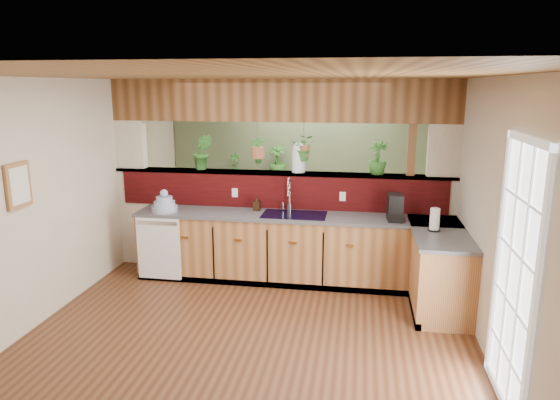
% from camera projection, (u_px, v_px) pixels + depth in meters
% --- Properties ---
extents(ground, '(4.60, 7.00, 0.01)m').
position_uv_depth(ground, '(261.00, 311.00, 5.69)').
color(ground, '#512D19').
rests_on(ground, ground).
extents(ceiling, '(4.60, 7.00, 0.01)m').
position_uv_depth(ceiling, '(258.00, 77.00, 5.11)').
color(ceiling, brown).
rests_on(ceiling, ground).
extents(wall_back, '(4.60, 0.02, 2.60)m').
position_uv_depth(wall_back, '(300.00, 156.00, 8.77)').
color(wall_back, beige).
rests_on(wall_back, ground).
extents(wall_front, '(4.60, 0.02, 2.60)m').
position_uv_depth(wall_front, '(88.00, 390.00, 2.04)').
color(wall_front, beige).
rests_on(wall_front, ground).
extents(wall_left, '(0.02, 7.00, 2.60)m').
position_uv_depth(wall_left, '(65.00, 193.00, 5.77)').
color(wall_left, beige).
rests_on(wall_left, ground).
extents(wall_right, '(0.02, 7.00, 2.60)m').
position_uv_depth(wall_right, '(482.00, 209.00, 5.04)').
color(wall_right, beige).
rests_on(wall_right, ground).
extents(pass_through_partition, '(4.60, 0.21, 2.60)m').
position_uv_depth(pass_through_partition, '(282.00, 186.00, 6.72)').
color(pass_through_partition, beige).
rests_on(pass_through_partition, ground).
extents(pass_through_ledge, '(4.60, 0.21, 0.04)m').
position_uv_depth(pass_through_ledge, '(280.00, 173.00, 6.69)').
color(pass_through_ledge, brown).
rests_on(pass_through_ledge, ground).
extents(header_beam, '(4.60, 0.15, 0.55)m').
position_uv_depth(header_beam, '(280.00, 101.00, 6.47)').
color(header_beam, brown).
rests_on(header_beam, ground).
extents(sage_backwall, '(4.55, 0.02, 2.55)m').
position_uv_depth(sage_backwall, '(299.00, 157.00, 8.75)').
color(sage_backwall, '#5C6F4C').
rests_on(sage_backwall, ground).
extents(countertop, '(4.14, 1.52, 0.90)m').
position_uv_depth(countertop, '(339.00, 253.00, 6.30)').
color(countertop, '#955E33').
rests_on(countertop, ground).
extents(dishwasher, '(0.58, 0.03, 0.82)m').
position_uv_depth(dishwasher, '(159.00, 248.00, 6.46)').
color(dishwasher, white).
rests_on(dishwasher, ground).
extents(navy_sink, '(0.82, 0.50, 0.18)m').
position_uv_depth(navy_sink, '(294.00, 221.00, 6.41)').
color(navy_sink, black).
rests_on(navy_sink, countertop).
extents(french_door, '(0.06, 1.02, 2.16)m').
position_uv_depth(french_door, '(514.00, 280.00, 3.85)').
color(french_door, white).
rests_on(french_door, ground).
extents(framed_print, '(0.04, 0.35, 0.45)m').
position_uv_depth(framed_print, '(18.00, 185.00, 4.94)').
color(framed_print, '#955E33').
rests_on(framed_print, wall_left).
extents(faucet, '(0.20, 0.20, 0.46)m').
position_uv_depth(faucet, '(289.00, 193.00, 6.50)').
color(faucet, '#B7B7B2').
rests_on(faucet, countertop).
extents(dish_stack, '(0.34, 0.34, 0.30)m').
position_uv_depth(dish_stack, '(165.00, 205.00, 6.54)').
color(dish_stack, '#95A1C0').
rests_on(dish_stack, countertop).
extents(soap_dispenser, '(0.09, 0.10, 0.20)m').
position_uv_depth(soap_dispenser, '(257.00, 203.00, 6.58)').
color(soap_dispenser, '#341F13').
rests_on(soap_dispenser, countertop).
extents(coffee_maker, '(0.17, 0.29, 0.32)m').
position_uv_depth(coffee_maker, '(395.00, 208.00, 6.09)').
color(coffee_maker, black).
rests_on(coffee_maker, countertop).
extents(paper_towel, '(0.13, 0.13, 0.28)m').
position_uv_depth(paper_towel, '(435.00, 220.00, 5.65)').
color(paper_towel, black).
rests_on(paper_towel, countertop).
extents(glass_jar, '(0.18, 0.18, 0.40)m').
position_uv_depth(glass_jar, '(298.00, 157.00, 6.60)').
color(glass_jar, silver).
rests_on(glass_jar, pass_through_ledge).
extents(ledge_plant_left, '(0.31, 0.27, 0.48)m').
position_uv_depth(ledge_plant_left, '(202.00, 152.00, 6.80)').
color(ledge_plant_left, '#285F21').
rests_on(ledge_plant_left, pass_through_ledge).
extents(ledge_plant_right, '(0.28, 0.28, 0.43)m').
position_uv_depth(ledge_plant_right, '(378.00, 158.00, 6.43)').
color(ledge_plant_right, '#285F21').
rests_on(ledge_plant_right, pass_through_ledge).
extents(hanging_plant_a, '(0.21, 0.17, 0.49)m').
position_uv_depth(hanging_plant_a, '(257.00, 141.00, 6.64)').
color(hanging_plant_a, brown).
rests_on(hanging_plant_a, header_beam).
extents(hanging_plant_b, '(0.32, 0.28, 0.46)m').
position_uv_depth(hanging_plant_b, '(304.00, 136.00, 6.53)').
color(hanging_plant_b, brown).
rests_on(hanging_plant_b, header_beam).
extents(shelving_console, '(1.49, 0.54, 0.97)m').
position_uv_depth(shelving_console, '(258.00, 202.00, 8.82)').
color(shelving_console, black).
rests_on(shelving_console, ground).
extents(shelf_plant_a, '(0.24, 0.19, 0.39)m').
position_uv_depth(shelf_plant_a, '(235.00, 164.00, 8.73)').
color(shelf_plant_a, '#285F21').
rests_on(shelf_plant_a, shelving_console).
extents(shelf_plant_b, '(0.31, 0.31, 0.52)m').
position_uv_depth(shelf_plant_b, '(277.00, 161.00, 8.60)').
color(shelf_plant_b, '#285F21').
rests_on(shelf_plant_b, shelving_console).
extents(floor_plant, '(0.79, 0.70, 0.83)m').
position_uv_depth(floor_plant, '(322.00, 223.00, 7.80)').
color(floor_plant, '#285F21').
rests_on(floor_plant, ground).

